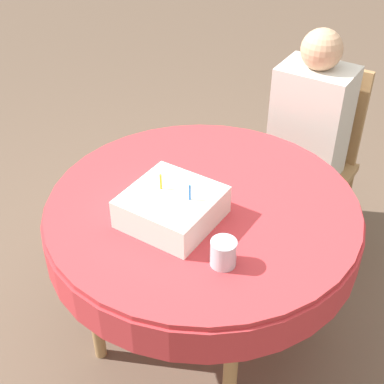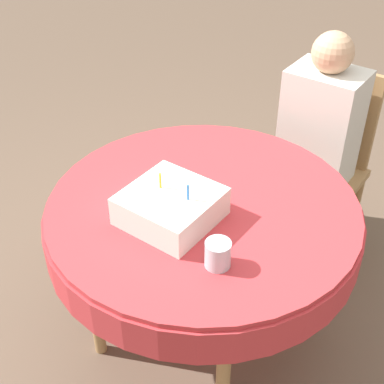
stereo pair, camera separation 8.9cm
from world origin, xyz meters
name	(u,v)px [view 2 (the right image)]	position (x,y,z in m)	size (l,w,h in m)	color
ground_plane	(201,337)	(0.00, 0.00, 0.00)	(12.00, 12.00, 0.00)	brown
dining_table	(203,222)	(0.00, 0.00, 0.67)	(1.16, 1.16, 0.76)	#BC3338
chair	(321,158)	(0.07, 0.94, 0.49)	(0.44, 0.44, 0.93)	#A37A4C
person	(318,132)	(0.07, 0.84, 0.69)	(0.33, 0.35, 1.16)	tan
birthday_cake	(171,206)	(-0.04, -0.14, 0.82)	(0.30, 0.30, 0.17)	white
drinking_glass	(218,254)	(0.22, -0.23, 0.81)	(0.08, 0.08, 0.09)	silver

